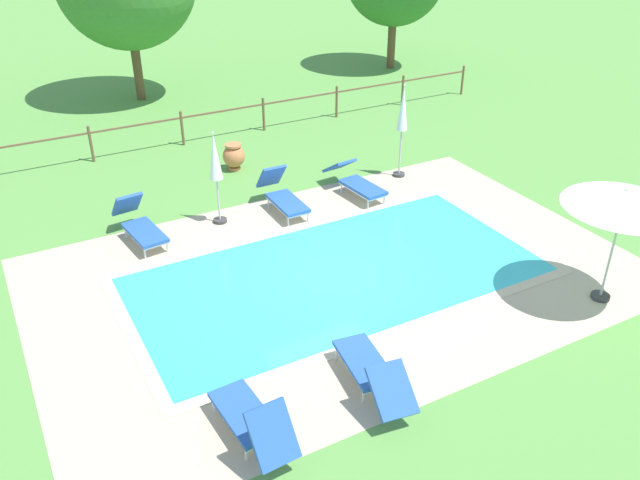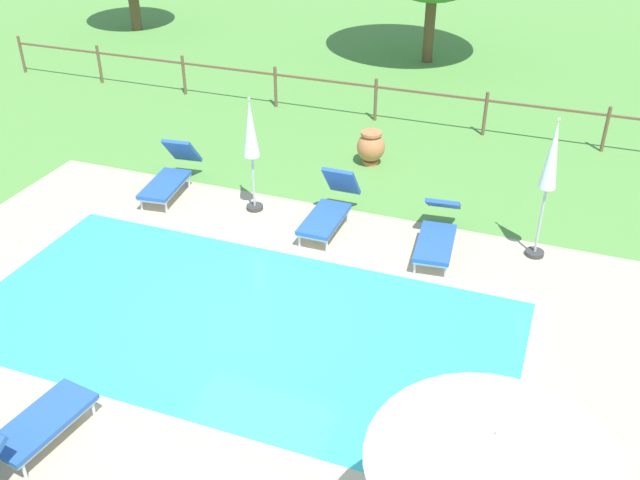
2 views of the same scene
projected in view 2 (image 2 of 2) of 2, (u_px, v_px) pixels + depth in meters
ground_plane at (239, 323)px, 10.71m from camera, size 160.00×160.00×0.00m
pool_deck_paving at (239, 323)px, 10.71m from camera, size 11.99×7.83×0.01m
swimming_pool_water at (239, 323)px, 10.71m from camera, size 8.24×4.08×0.01m
pool_coping_rim at (239, 323)px, 10.70m from camera, size 8.72×4.56×0.01m
sun_lounger_north_near_steps at (170, 175)px, 14.13m from camera, size 0.82×1.95×0.96m
sun_lounger_north_mid at (22, 433)px, 8.34m from camera, size 0.88×2.07×0.82m
sun_lounger_north_far at (438, 232)px, 12.30m from camera, size 0.79×2.08×0.79m
sun_lounger_south_near_corner at (329, 208)px, 12.95m from camera, size 0.62×1.86×0.99m
patio_umbrella_open_foreground at (496, 449)px, 5.85m from camera, size 2.18×2.18×2.34m
patio_umbrella_closed_row_west at (251, 136)px, 12.95m from camera, size 0.32×0.32×2.25m
patio_umbrella_closed_row_centre at (551, 165)px, 11.44m from camera, size 0.32×0.32×2.52m
terracotta_urn_near_fence at (371, 147)px, 15.27m from camera, size 0.60×0.60×0.74m
perimeter_fence at (376, 94)px, 17.28m from camera, size 21.30×0.08×1.05m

